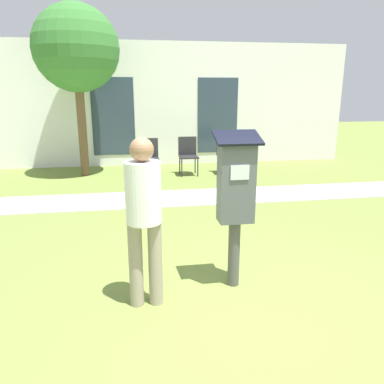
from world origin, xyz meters
The scene contains 9 objects.
ground_plane centered at (0.00, 0.00, 0.00)m, with size 40.00×40.00×0.00m, color olive.
sidewalk centered at (0.00, 3.76, 0.01)m, with size 12.00×1.10×0.02m.
building_facade centered at (0.00, 7.32, 1.60)m, with size 10.00×0.26×3.20m.
parking_meter centered at (0.03, 0.46, 1.02)m, with size 0.44×0.31×1.59m.
person_standing centered at (-0.87, 0.23, 0.93)m, with size 0.32×0.32×1.58m.
outdoor_chair_left centered at (-0.57, 5.68, 0.53)m, with size 0.44×0.44×0.90m.
outdoor_chair_middle centered at (0.37, 5.84, 0.53)m, with size 0.44×0.44×0.90m.
outdoor_chair_right centered at (1.31, 5.82, 0.53)m, with size 0.44×0.44×0.90m.
tree centered at (-2.08, 6.13, 2.84)m, with size 1.90×1.90×3.82m.
Camera 1 is at (-0.95, -2.96, 1.96)m, focal length 35.00 mm.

